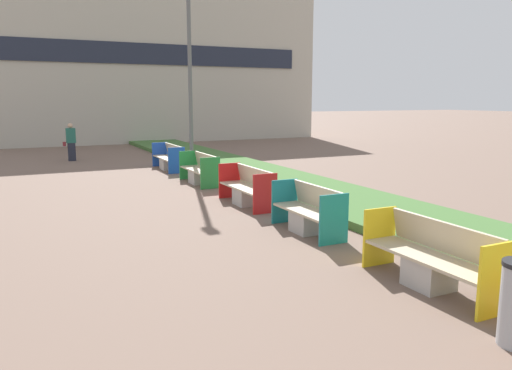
{
  "coord_description": "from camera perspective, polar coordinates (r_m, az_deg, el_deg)",
  "views": [
    {
      "loc": [
        -4.24,
        1.38,
        2.65
      ],
      "look_at": [
        0.9,
        12.01,
        0.6
      ],
      "focal_mm": 35.0,
      "sensor_mm": 36.0,
      "label": 1
    }
  ],
  "objects": [
    {
      "name": "bench_yellow_frame",
      "position": [
        7.55,
        19.43,
        -8.3
      ],
      "size": [
        0.65,
        2.22,
        0.94
      ],
      "color": "#ADA8A0",
      "rests_on": "ground"
    },
    {
      "name": "bench_blue_frame",
      "position": [
        19.12,
        -9.92,
        2.87
      ],
      "size": [
        0.65,
        2.28,
        0.94
      ],
      "color": "#ADA8A0",
      "rests_on": "ground"
    },
    {
      "name": "bench_teal_frame",
      "position": [
        10.03,
        6.03,
        -3.39
      ],
      "size": [
        0.65,
        1.89,
        0.94
      ],
      "color": "#ADA8A0",
      "rests_on": "ground"
    },
    {
      "name": "pedestrian_walking",
      "position": [
        22.86,
        -20.4,
        4.64
      ],
      "size": [
        0.53,
        0.24,
        1.62
      ],
      "color": "#232633",
      "rests_on": "ground"
    },
    {
      "name": "street_lamp_post",
      "position": [
        18.37,
        -7.6,
        14.16
      ],
      "size": [
        0.24,
        0.44,
        7.35
      ],
      "color": "#56595B",
      "rests_on": "ground"
    },
    {
      "name": "planter_grass_strip",
      "position": [
        13.22,
        9.03,
        -1.44
      ],
      "size": [
        2.8,
        120.0,
        0.18
      ],
      "color": "#426B33",
      "rests_on": "ground"
    },
    {
      "name": "bench_red_frame",
      "position": [
        12.55,
        -0.99,
        -0.62
      ],
      "size": [
        0.65,
        2.17,
        0.94
      ],
      "color": "#ADA8A0",
      "rests_on": "ground"
    },
    {
      "name": "bench_green_frame",
      "position": [
        15.81,
        -6.43,
        1.5
      ],
      "size": [
        0.65,
        2.1,
        0.94
      ],
      "color": "#ADA8A0",
      "rests_on": "ground"
    },
    {
      "name": "building_backdrop",
      "position": [
        33.55,
        -11.86,
        13.23
      ],
      "size": [
        20.81,
        5.59,
        9.48
      ],
      "color": "#B2AD9E",
      "rests_on": "ground"
    }
  ]
}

